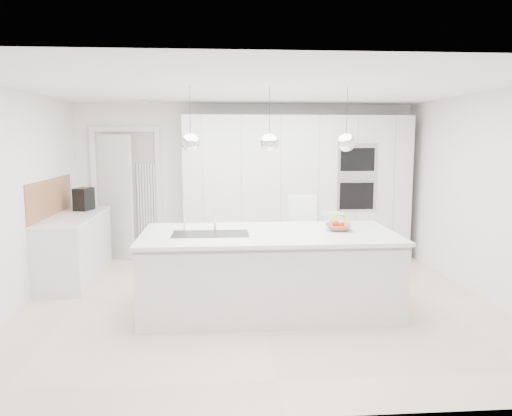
{
  "coord_description": "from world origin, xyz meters",
  "views": [
    {
      "loc": [
        -0.45,
        -5.73,
        1.95
      ],
      "look_at": [
        0.0,
        0.3,
        1.1
      ],
      "focal_mm": 35.0,
      "sensor_mm": 36.0,
      "label": 1
    }
  ],
  "objects": [
    {
      "name": "floor",
      "position": [
        0.0,
        0.0,
        0.0
      ],
      "size": [
        5.5,
        5.5,
        0.0
      ],
      "primitive_type": "plane",
      "color": "beige",
      "rests_on": "ground"
    },
    {
      "name": "wall_back",
      "position": [
        0.0,
        2.5,
        1.25
      ],
      "size": [
        5.5,
        0.0,
        5.5
      ],
      "primitive_type": "plane",
      "rotation": [
        1.57,
        0.0,
        0.0
      ],
      "color": "white",
      "rests_on": "ground"
    },
    {
      "name": "wall_left",
      "position": [
        -2.75,
        0.0,
        1.25
      ],
      "size": [
        0.0,
        5.0,
        5.0
      ],
      "primitive_type": "plane",
      "rotation": [
        1.57,
        0.0,
        1.57
      ],
      "color": "white",
      "rests_on": "ground"
    },
    {
      "name": "ceiling",
      "position": [
        0.0,
        0.0,
        2.5
      ],
      "size": [
        5.5,
        5.5,
        0.0
      ],
      "primitive_type": "plane",
      "rotation": [
        3.14,
        0.0,
        0.0
      ],
      "color": "white",
      "rests_on": "wall_back"
    },
    {
      "name": "tall_cabinets",
      "position": [
        0.8,
        2.2,
        1.15
      ],
      "size": [
        3.6,
        0.6,
        2.3
      ],
      "primitive_type": "cube",
      "color": "silver",
      "rests_on": "floor"
    },
    {
      "name": "oven_stack",
      "position": [
        1.7,
        1.89,
        1.35
      ],
      "size": [
        0.62,
        0.04,
        1.05
      ],
      "primitive_type": null,
      "color": "#A5A5A8",
      "rests_on": "tall_cabinets"
    },
    {
      "name": "doorway_frame",
      "position": [
        -1.95,
        2.47,
        1.02
      ],
      "size": [
        1.11,
        0.08,
        2.13
      ],
      "primitive_type": null,
      "color": "white",
      "rests_on": "floor"
    },
    {
      "name": "hallway_door",
      "position": [
        -2.2,
        2.42,
        1.0
      ],
      "size": [
        0.76,
        0.38,
        2.0
      ],
      "primitive_type": "cube",
      "rotation": [
        0.0,
        0.0,
        -0.44
      ],
      "color": "white",
      "rests_on": "floor"
    },
    {
      "name": "radiator",
      "position": [
        -1.63,
        2.46,
        0.85
      ],
      "size": [
        0.32,
        0.04,
        1.4
      ],
      "primitive_type": null,
      "color": "white",
      "rests_on": "floor"
    },
    {
      "name": "left_base_cabinets",
      "position": [
        -2.45,
        1.2,
        0.43
      ],
      "size": [
        0.6,
        1.8,
        0.86
      ],
      "primitive_type": "cube",
      "color": "silver",
      "rests_on": "floor"
    },
    {
      "name": "left_worktop",
      "position": [
        -2.45,
        1.2,
        0.88
      ],
      "size": [
        0.62,
        1.82,
        0.04
      ],
      "primitive_type": "cube",
      "color": "white",
      "rests_on": "left_base_cabinets"
    },
    {
      "name": "oak_backsplash",
      "position": [
        -2.74,
        1.2,
        1.15
      ],
      "size": [
        0.02,
        1.8,
        0.5
      ],
      "primitive_type": "cube",
      "color": "#B07149",
      "rests_on": "wall_left"
    },
    {
      "name": "island_base",
      "position": [
        0.1,
        -0.3,
        0.43
      ],
      "size": [
        2.8,
        1.2,
        0.86
      ],
      "primitive_type": "cube",
      "color": "silver",
      "rests_on": "floor"
    },
    {
      "name": "island_worktop",
      "position": [
        0.1,
        -0.25,
        0.88
      ],
      "size": [
        2.84,
        1.4,
        0.04
      ],
      "primitive_type": "cube",
      "color": "white",
      "rests_on": "island_base"
    },
    {
      "name": "island_sink",
      "position": [
        -0.55,
        -0.3,
        0.82
      ],
      "size": [
        0.84,
        0.44,
        0.18
      ],
      "primitive_type": null,
      "color": "#3F3F42",
      "rests_on": "island_worktop"
    },
    {
      "name": "island_tap",
      "position": [
        -0.5,
        -0.1,
        1.05
      ],
      "size": [
        0.02,
        0.02,
        0.3
      ],
      "primitive_type": "cylinder",
      "color": "white",
      "rests_on": "island_worktop"
    },
    {
      "name": "pendant_left",
      "position": [
        -0.75,
        -0.3,
        1.9
      ],
      "size": [
        0.2,
        0.2,
        0.2
      ],
      "primitive_type": "sphere",
      "color": "white",
      "rests_on": "ceiling"
    },
    {
      "name": "pendant_mid",
      "position": [
        0.1,
        -0.3,
        1.9
      ],
      "size": [
        0.2,
        0.2,
        0.2
      ],
      "primitive_type": "sphere",
      "color": "white",
      "rests_on": "ceiling"
    },
    {
      "name": "pendant_right",
      "position": [
        0.95,
        -0.3,
        1.9
      ],
      "size": [
        0.2,
        0.2,
        0.2
      ],
      "primitive_type": "sphere",
      "color": "white",
      "rests_on": "ceiling"
    },
    {
      "name": "fruit_bowl",
      "position": [
        0.91,
        -0.19,
        0.94
      ],
      "size": [
        0.36,
        0.36,
        0.08
      ],
      "primitive_type": "imported",
      "rotation": [
        0.0,
        0.0,
        -0.19
      ],
      "color": "#B07149",
      "rests_on": "island_worktop"
    },
    {
      "name": "espresso_machine",
      "position": [
        -2.43,
        1.69,
        1.06
      ],
      "size": [
        0.27,
        0.35,
        0.33
      ],
      "primitive_type": "cube",
      "rotation": [
        0.0,
        0.0,
        -0.26
      ],
      "color": "black",
      "rests_on": "left_worktop"
    },
    {
      "name": "bar_stool_left",
      "position": [
        0.65,
        0.58,
        0.6
      ],
      "size": [
        0.46,
        0.6,
        1.19
      ],
      "primitive_type": null,
      "rotation": [
        0.0,
        0.0,
        -0.13
      ],
      "color": "white",
      "rests_on": "floor"
    },
    {
      "name": "bar_stool_right",
      "position": [
        1.05,
        0.61,
        0.49
      ],
      "size": [
        0.45,
        0.53,
        0.97
      ],
      "primitive_type": null,
      "rotation": [
        0.0,
        0.0,
        -0.34
      ],
      "color": "white",
      "rests_on": "floor"
    },
    {
      "name": "apple_a",
      "position": [
        0.89,
        -0.18,
        0.97
      ],
      "size": [
        0.08,
        0.08,
        0.08
      ],
      "primitive_type": "sphere",
      "color": "red",
      "rests_on": "fruit_bowl"
    },
    {
      "name": "apple_b",
      "position": [
        0.88,
        -0.21,
        0.97
      ],
      "size": [
        0.08,
        0.08,
        0.08
      ],
      "primitive_type": "sphere",
      "color": "red",
      "rests_on": "fruit_bowl"
    },
    {
      "name": "apple_c",
      "position": [
        0.92,
        -0.18,
        0.96
      ],
      "size": [
        0.07,
        0.07,
        0.07
      ],
      "primitive_type": "sphere",
      "color": "red",
      "rests_on": "fruit_bowl"
    },
    {
      "name": "apple_extra_3",
      "position": [
        0.93,
        -0.23,
        0.97
      ],
      "size": [
        0.08,
        0.08,
        0.08
      ],
      "primitive_type": "sphere",
      "color": "red",
      "rests_on": "fruit_bowl"
    },
    {
      "name": "banana_bunch",
      "position": [
        0.92,
        -0.17,
        1.02
      ],
      "size": [
        0.25,
        0.18,
        0.23
      ],
      "primitive_type": "torus",
      "rotation": [
        1.22,
        0.0,
        0.35
      ],
      "color": "gold",
      "rests_on": "fruit_bowl"
    }
  ]
}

